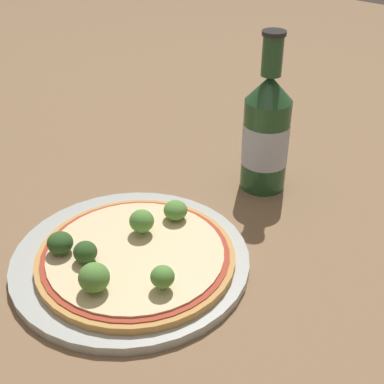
# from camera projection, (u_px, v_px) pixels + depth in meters

# --- Properties ---
(ground_plane) EXTENTS (3.00, 3.00, 0.00)m
(ground_plane) POSITION_uv_depth(u_px,v_px,m) (145.00, 262.00, 0.68)
(ground_plane) COLOR #846647
(plate) EXTENTS (0.30, 0.30, 0.01)m
(plate) POSITION_uv_depth(u_px,v_px,m) (131.00, 260.00, 0.67)
(plate) COLOR #B2B7B2
(plate) RESTS_ON ground_plane
(pizza) EXTENTS (0.24, 0.24, 0.01)m
(pizza) POSITION_uv_depth(u_px,v_px,m) (134.00, 255.00, 0.66)
(pizza) COLOR tan
(pizza) RESTS_ON plate
(broccoli_floret_0) EXTENTS (0.03, 0.03, 0.03)m
(broccoli_floret_0) POSITION_uv_depth(u_px,v_px,m) (163.00, 277.00, 0.59)
(broccoli_floret_0) COLOR #7A9E5B
(broccoli_floret_0) RESTS_ON pizza
(broccoli_floret_1) EXTENTS (0.03, 0.03, 0.03)m
(broccoli_floret_1) POSITION_uv_depth(u_px,v_px,m) (175.00, 210.00, 0.70)
(broccoli_floret_1) COLOR #7A9E5B
(broccoli_floret_1) RESTS_ON pizza
(broccoli_floret_2) EXTENTS (0.03, 0.03, 0.03)m
(broccoli_floret_2) POSITION_uv_depth(u_px,v_px,m) (142.00, 221.00, 0.68)
(broccoli_floret_2) COLOR #7A9E5B
(broccoli_floret_2) RESTS_ON pizza
(broccoli_floret_3) EXTENTS (0.03, 0.03, 0.03)m
(broccoli_floret_3) POSITION_uv_depth(u_px,v_px,m) (60.00, 243.00, 0.64)
(broccoli_floret_3) COLOR #7A9E5B
(broccoli_floret_3) RESTS_ON pizza
(broccoli_floret_4) EXTENTS (0.03, 0.03, 0.03)m
(broccoli_floret_4) POSITION_uv_depth(u_px,v_px,m) (85.00, 252.00, 0.63)
(broccoli_floret_4) COLOR #7A9E5B
(broccoli_floret_4) RESTS_ON pizza
(broccoli_floret_5) EXTENTS (0.03, 0.03, 0.03)m
(broccoli_floret_5) POSITION_uv_depth(u_px,v_px,m) (94.00, 278.00, 0.59)
(broccoli_floret_5) COLOR #7A9E5B
(broccoli_floret_5) RESTS_ON pizza
(beer_bottle) EXTENTS (0.07, 0.07, 0.24)m
(beer_bottle) POSITION_uv_depth(u_px,v_px,m) (264.00, 132.00, 0.79)
(beer_bottle) COLOR #234C28
(beer_bottle) RESTS_ON ground_plane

